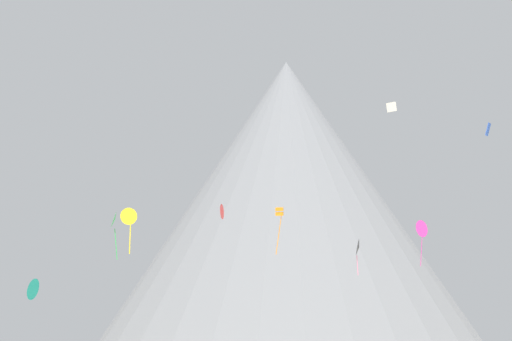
{
  "coord_description": "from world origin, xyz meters",
  "views": [
    {
      "loc": [
        0.85,
        -30.65,
        4.67
      ],
      "look_at": [
        -0.21,
        31.06,
        18.57
      ],
      "focal_mm": 49.49,
      "sensor_mm": 36.0,
      "label": 1
    }
  ],
  "objects_px": {
    "kite_green_mid": "(114,220)",
    "kite_white_high": "(391,107)",
    "kite_red_mid": "(221,212)",
    "kite_black_low": "(358,248)",
    "kite_blue_mid": "(488,129)",
    "kite_yellow_low": "(129,217)",
    "kite_magenta_mid": "(421,229)",
    "kite_teal_low": "(32,289)",
    "rock_massif": "(283,217)",
    "kite_orange_mid": "(279,213)"
  },
  "relations": [
    {
      "from": "kite_red_mid",
      "to": "kite_blue_mid",
      "type": "relative_size",
      "value": 1.45
    },
    {
      "from": "kite_magenta_mid",
      "to": "kite_orange_mid",
      "type": "bearing_deg",
      "value": -14.51
    },
    {
      "from": "kite_red_mid",
      "to": "kite_black_low",
      "type": "relative_size",
      "value": 0.48
    },
    {
      "from": "kite_red_mid",
      "to": "kite_teal_low",
      "type": "xyz_separation_m",
      "value": [
        -20.1,
        -2.98,
        -8.86
      ]
    },
    {
      "from": "kite_green_mid",
      "to": "kite_red_mid",
      "type": "distance_m",
      "value": 13.8
    },
    {
      "from": "kite_green_mid",
      "to": "kite_yellow_low",
      "type": "height_order",
      "value": "kite_green_mid"
    },
    {
      "from": "kite_green_mid",
      "to": "kite_orange_mid",
      "type": "xyz_separation_m",
      "value": [
        16.85,
        9.82,
        2.37
      ]
    },
    {
      "from": "kite_yellow_low",
      "to": "kite_teal_low",
      "type": "xyz_separation_m",
      "value": [
        -14.56,
        22.17,
        -4.28
      ]
    },
    {
      "from": "kite_red_mid",
      "to": "kite_orange_mid",
      "type": "distance_m",
      "value": 6.7
    },
    {
      "from": "kite_teal_low",
      "to": "kite_magenta_mid",
      "type": "bearing_deg",
      "value": 115.28
    },
    {
      "from": "kite_black_low",
      "to": "kite_red_mid",
      "type": "bearing_deg",
      "value": 69.32
    },
    {
      "from": "kite_green_mid",
      "to": "kite_red_mid",
      "type": "bearing_deg",
      "value": -64.04
    },
    {
      "from": "kite_yellow_low",
      "to": "kite_magenta_mid",
      "type": "distance_m",
      "value": 44.79
    },
    {
      "from": "rock_massif",
      "to": "kite_orange_mid",
      "type": "bearing_deg",
      "value": -91.75
    },
    {
      "from": "kite_yellow_low",
      "to": "kite_red_mid",
      "type": "height_order",
      "value": "kite_red_mid"
    },
    {
      "from": "kite_white_high",
      "to": "kite_green_mid",
      "type": "relative_size",
      "value": 0.2
    },
    {
      "from": "kite_teal_low",
      "to": "kite_black_low",
      "type": "distance_m",
      "value": 35.16
    },
    {
      "from": "kite_yellow_low",
      "to": "kite_red_mid",
      "type": "relative_size",
      "value": 2.01
    },
    {
      "from": "kite_yellow_low",
      "to": "kite_blue_mid",
      "type": "xyz_separation_m",
      "value": [
        32.07,
        11.41,
        10.25
      ]
    },
    {
      "from": "kite_magenta_mid",
      "to": "kite_teal_low",
      "type": "bearing_deg",
      "value": -22.68
    },
    {
      "from": "kite_magenta_mid",
      "to": "kite_black_low",
      "type": "height_order",
      "value": "kite_magenta_mid"
    },
    {
      "from": "kite_red_mid",
      "to": "kite_black_low",
      "type": "distance_m",
      "value": 16.68
    },
    {
      "from": "kite_yellow_low",
      "to": "rock_massif",
      "type": "bearing_deg",
      "value": -124.43
    },
    {
      "from": "kite_yellow_low",
      "to": "kite_magenta_mid",
      "type": "bearing_deg",
      "value": -156.49
    },
    {
      "from": "kite_green_mid",
      "to": "kite_white_high",
      "type": "bearing_deg",
      "value": -110.66
    },
    {
      "from": "kite_white_high",
      "to": "kite_magenta_mid",
      "type": "xyz_separation_m",
      "value": [
        6.59,
        19.58,
        -9.63
      ]
    },
    {
      "from": "kite_green_mid",
      "to": "kite_blue_mid",
      "type": "bearing_deg",
      "value": -112.75
    },
    {
      "from": "kite_white_high",
      "to": "kite_orange_mid",
      "type": "distance_m",
      "value": 18.77
    },
    {
      "from": "kite_yellow_low",
      "to": "kite_green_mid",
      "type": "bearing_deg",
      "value": -98.36
    },
    {
      "from": "kite_black_low",
      "to": "kite_yellow_low",
      "type": "bearing_deg",
      "value": 135.59
    },
    {
      "from": "rock_massif",
      "to": "kite_magenta_mid",
      "type": "relative_size",
      "value": 17.39
    },
    {
      "from": "kite_white_high",
      "to": "kite_green_mid",
      "type": "xyz_separation_m",
      "value": [
        -27.97,
        2.59,
        -11.01
      ]
    },
    {
      "from": "kite_yellow_low",
      "to": "kite_orange_mid",
      "type": "relative_size",
      "value": 0.65
    },
    {
      "from": "kite_yellow_low",
      "to": "kite_black_low",
      "type": "relative_size",
      "value": 0.96
    },
    {
      "from": "kite_magenta_mid",
      "to": "kite_yellow_low",
      "type": "bearing_deg",
      "value": 11.4
    },
    {
      "from": "kite_red_mid",
      "to": "kite_magenta_mid",
      "type": "bearing_deg",
      "value": 119.22
    },
    {
      "from": "kite_green_mid",
      "to": "kite_black_low",
      "type": "bearing_deg",
      "value": -99.24
    },
    {
      "from": "rock_massif",
      "to": "kite_yellow_low",
      "type": "relative_size",
      "value": 27.54
    },
    {
      "from": "kite_white_high",
      "to": "kite_yellow_low",
      "type": "distance_m",
      "value": 30.05
    },
    {
      "from": "kite_green_mid",
      "to": "kite_magenta_mid",
      "type": "bearing_deg",
      "value": -79.18
    },
    {
      "from": "kite_magenta_mid",
      "to": "kite_red_mid",
      "type": "xyz_separation_m",
      "value": [
        -24.35,
        -8.02,
        0.97
      ]
    },
    {
      "from": "kite_white_high",
      "to": "kite_orange_mid",
      "type": "bearing_deg",
      "value": -147.44
    },
    {
      "from": "kite_orange_mid",
      "to": "kite_teal_low",
      "type": "bearing_deg",
      "value": -166.89
    },
    {
      "from": "rock_massif",
      "to": "kite_white_high",
      "type": "height_order",
      "value": "rock_massif"
    },
    {
      "from": "kite_blue_mid",
      "to": "kite_orange_mid",
      "type": "height_order",
      "value": "kite_blue_mid"
    },
    {
      "from": "rock_massif",
      "to": "kite_magenta_mid",
      "type": "bearing_deg",
      "value": -70.41
    },
    {
      "from": "kite_orange_mid",
      "to": "rock_massif",
      "type": "bearing_deg",
      "value": 93.23
    },
    {
      "from": "kite_green_mid",
      "to": "kite_blue_mid",
      "type": "distance_m",
      "value": 37.9
    },
    {
      "from": "kite_black_low",
      "to": "rock_massif",
      "type": "bearing_deg",
      "value": 8.73
    },
    {
      "from": "kite_yellow_low",
      "to": "kite_teal_low",
      "type": "relative_size",
      "value": 1.48
    }
  ]
}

